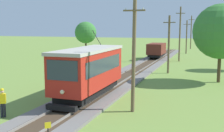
{
  "coord_description": "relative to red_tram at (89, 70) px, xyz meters",
  "views": [
    {
      "loc": [
        8.38,
        -5.75,
        5.39
      ],
      "look_at": [
        0.49,
        16.99,
        2.04
      ],
      "focal_mm": 45.39,
      "sensor_mm": 36.0,
      "label": 1
    }
  ],
  "objects": [
    {
      "name": "red_tram",
      "position": [
        0.0,
        0.0,
        0.0
      ],
      "size": [
        2.6,
        8.54,
        4.79
      ],
      "color": "red",
      "rests_on": "rail_right"
    },
    {
      "name": "freight_car",
      "position": [
        -0.0,
        27.78,
        -0.64
      ],
      "size": [
        2.4,
        5.2,
        2.31
      ],
      "color": "maroon",
      "rests_on": "rail_right"
    },
    {
      "name": "utility_pole_near_tram",
      "position": [
        3.87,
        -1.76,
        1.53
      ],
      "size": [
        1.4,
        0.58,
        7.26
      ],
      "color": "brown",
      "rests_on": "ground"
    },
    {
      "name": "utility_pole_mid",
      "position": [
        3.87,
        14.08,
        1.24
      ],
      "size": [
        1.4,
        0.34,
        6.67
      ],
      "color": "brown",
      "rests_on": "ground"
    },
    {
      "name": "utility_pole_far",
      "position": [
        3.87,
        26.24,
        2.13
      ],
      "size": [
        1.4,
        0.46,
        8.45
      ],
      "color": "brown",
      "rests_on": "ground"
    },
    {
      "name": "utility_pole_distant",
      "position": [
        3.87,
        39.56,
        1.23
      ],
      "size": [
        1.4,
        0.46,
        6.66
      ],
      "color": "brown",
      "rests_on": "ground"
    },
    {
      "name": "utility_pole_horizon",
      "position": [
        3.87,
        52.91,
        1.94
      ],
      "size": [
        1.4,
        0.53,
        8.07
      ],
      "color": "brown",
      "rests_on": "ground"
    },
    {
      "name": "track_worker",
      "position": [
        -3.16,
        -5.58,
        -1.21
      ],
      "size": [
        0.45,
        0.41,
        1.78
      ],
      "rotation": [
        0.0,
        0.0,
        2.13
      ],
      "color": "black",
      "rests_on": "ground"
    },
    {
      "name": "tree_left_near",
      "position": [
        -13.31,
        28.85,
        2.12
      ],
      "size": [
        3.97,
        3.97,
        6.31
      ],
      "color": "#4C3823",
      "rests_on": "ground"
    },
    {
      "name": "tree_left_far",
      "position": [
        9.3,
        10.16,
        2.73
      ],
      "size": [
        5.29,
        5.29,
        7.58
      ],
      "color": "#4C3823",
      "rests_on": "ground"
    }
  ]
}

